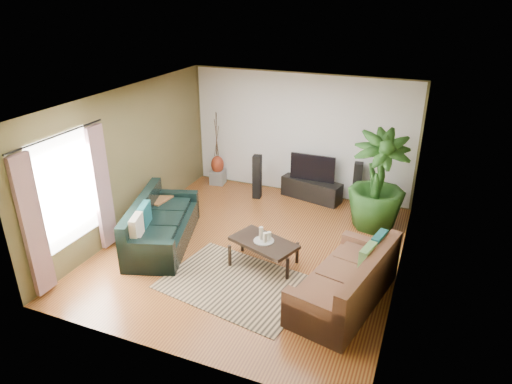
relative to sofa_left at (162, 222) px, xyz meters
The scene contains 28 objects.
floor 1.69m from the sofa_left, 13.48° to the left, with size 5.50×5.50×0.00m, color #945A26.
ceiling 2.80m from the sofa_left, 13.48° to the left, with size 5.50×5.50×0.00m, color white.
wall_back 3.63m from the sofa_left, 63.08° to the left, with size 5.00×5.00×0.00m, color brown.
wall_front 3.00m from the sofa_left, 56.13° to the right, with size 5.00×5.00×0.00m, color brown.
wall_left 1.35m from the sofa_left, 157.28° to the left, with size 5.50×5.50×0.00m, color brown.
wall_right 4.21m from the sofa_left, ahead, with size 5.50×5.50×0.00m, color brown.
backwall_panel 3.62m from the sofa_left, 63.01° to the left, with size 4.90×4.90×0.00m, color white.
window_pane 1.80m from the sofa_left, 126.14° to the right, with size 1.80×1.80×0.00m, color white.
curtain_near 2.26m from the sofa_left, 113.11° to the right, with size 0.08×0.35×2.20m, color gray.
curtain_far 1.20m from the sofa_left, 150.83° to the right, with size 0.08×0.35×2.20m, color gray.
curtain_rod 2.39m from the sofa_left, 124.57° to the right, with size 0.03×0.03×1.90m, color black.
sofa_left is the anchor object (origin of this frame).
sofa_right 3.45m from the sofa_left, ahead, with size 2.05×0.92×0.85m, color brown.
area_rug 1.94m from the sofa_left, 20.65° to the right, with size 2.26×1.60×0.01m, color tan.
coffee_table 1.97m from the sofa_left, ahead, with size 1.10×0.60×0.45m, color black.
candle_tray 1.96m from the sofa_left, ahead, with size 0.34×0.34×0.01m, color gray.
candle_tall 1.90m from the sofa_left, ahead, with size 0.07×0.07×0.22m, color beige.
candle_mid 2.00m from the sofa_left, ahead, with size 0.07×0.07×0.17m, color beige.
candle_short 2.03m from the sofa_left, ahead, with size 0.07×0.07×0.14m, color beige.
tv_stand 3.50m from the sofa_left, 55.60° to the left, with size 1.34×0.40×0.45m, color black.
television 3.51m from the sofa_left, 55.60° to the left, with size 0.98×0.05×0.58m, color black.
speaker_left 2.63m from the sofa_left, 71.59° to the left, with size 0.18×0.20×0.98m, color black.
speaker_right 4.13m from the sofa_left, 44.30° to the left, with size 0.18×0.20×0.98m, color black.
potted_plant 4.07m from the sofa_left, 31.32° to the left, with size 1.07×1.07×1.92m, color #1F4717.
plant_pot 4.05m from the sofa_left, 31.32° to the left, with size 0.35×0.35×0.28m, color black.
pedestal 2.91m from the sofa_left, 96.62° to the left, with size 0.33×0.33×0.33m, color gray.
vase 2.90m from the sofa_left, 96.62° to the left, with size 0.30×0.30×0.42m, color maroon.
side_table 0.85m from the sofa_left, 130.96° to the left, with size 0.52×0.52×0.55m, color brown.
Camera 1 is at (2.73, -6.48, 4.29)m, focal length 32.00 mm.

